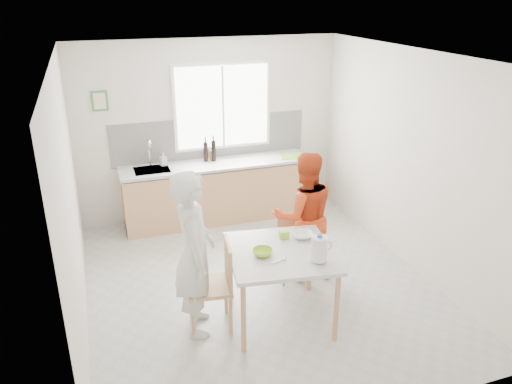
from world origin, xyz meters
The scene contains 21 objects.
ground centered at (0.00, 0.00, 0.00)m, with size 4.50×4.50×0.00m, color #B7B7B2.
room_shell centered at (0.00, 0.00, 1.64)m, with size 4.50×4.50×4.50m.
window centered at (0.20, 2.23, 1.70)m, with size 1.50×0.06×1.30m.
backsplash centered at (0.00, 2.24, 1.23)m, with size 3.00×0.02×0.65m, color white.
picture_frame centered at (-1.55, 2.23, 1.90)m, with size 0.22×0.03×0.28m.
kitchen_counter centered at (0.00, 1.95, 0.42)m, with size 2.84×0.64×1.37m.
dining_table centered at (-0.01, -0.72, 0.74)m, with size 1.21×1.21×0.82m.
chair_left centered at (-0.68, -0.62, 0.53)m, with size 0.51×0.51×0.97m.
chair_far centered at (0.46, 0.03, 0.45)m, with size 0.42×0.42×0.81m.
person_white centered at (-0.88, -0.59, 0.88)m, with size 0.64×0.42×1.76m, color silver.
person_red centered at (0.59, 0.03, 0.80)m, with size 0.78×0.61×1.61m, color red.
bowl_green centered at (-0.21, -0.74, 0.85)m, with size 0.21×0.21×0.06m, color #9ED130.
bowl_white centered at (0.33, -0.52, 0.85)m, with size 0.23×0.23×0.06m, color white.
milk_jug centered at (0.27, -1.04, 0.97)m, with size 0.22×0.16×0.28m.
green_box centered at (0.13, -0.46, 0.87)m, with size 0.10×0.10×0.09m, color #99D832.
spoon centered at (-0.12, -0.93, 0.83)m, with size 0.01×0.01×0.16m, color #A5A5AA.
cutting_board centered at (1.18, 1.85, 0.93)m, with size 0.35×0.25×0.01m, color #76CE2F.
wine_bottle_a centered at (0.00, 2.05, 1.08)m, with size 0.07×0.07×0.32m, color black.
wine_bottle_b centered at (-0.12, 2.07, 1.07)m, with size 0.07×0.07×0.30m, color black.
jar_amber centered at (-0.03, 2.08, 1.00)m, with size 0.06×0.06×0.16m, color olive.
soap_bottle centered at (-0.76, 2.09, 1.02)m, with size 0.09×0.09×0.20m, color #999999.
Camera 1 is at (-1.71, -4.93, 3.34)m, focal length 35.00 mm.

